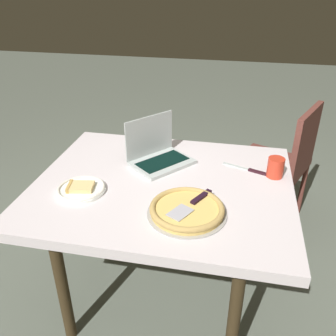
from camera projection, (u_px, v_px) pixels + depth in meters
name	position (u px, v px, depth m)	size (l,w,h in m)	color
ground_plane	(164.00, 287.00, 2.10)	(12.00, 12.00, 0.00)	#5F665A
dining_table	(163.00, 194.00, 1.79)	(1.24, 1.01, 0.71)	silver
laptop	(158.00, 153.00, 1.92)	(0.36, 0.37, 0.24)	#AEB6B4
pizza_plate	(81.00, 189.00, 1.68)	(0.23, 0.23, 0.04)	white
pizza_tray	(187.00, 210.00, 1.52)	(0.34, 0.34, 0.04)	#A2A19E
table_knife	(249.00, 170.00, 1.86)	(0.23, 0.10, 0.01)	silver
drink_cup	(276.00, 167.00, 1.78)	(0.08, 0.08, 0.10)	red
chair_near	(282.00, 160.00, 2.43)	(0.59, 0.59, 0.88)	brown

